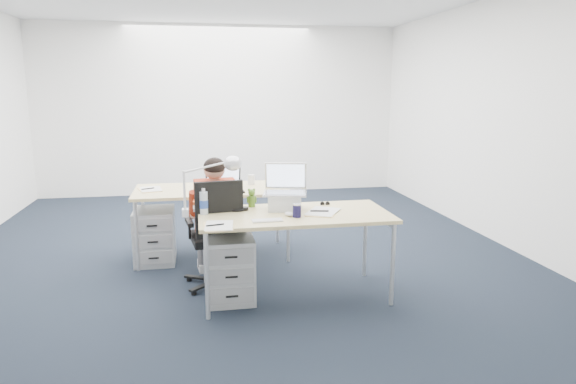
{
  "coord_description": "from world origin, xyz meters",
  "views": [
    {
      "loc": [
        -0.42,
        -5.26,
        1.76
      ],
      "look_at": [
        0.37,
        -0.83,
        0.85
      ],
      "focal_mm": 32.0,
      "sensor_mm": 36.0,
      "label": 1
    }
  ],
  "objects_px": {
    "silver_laptop": "(285,187)",
    "can_koozie": "(297,210)",
    "desk_lamp": "(203,185)",
    "desk_far": "(212,193)",
    "water_bottle": "(204,201)",
    "drawer_pedestal_far": "(155,236)",
    "far_cup": "(251,180)",
    "seated_person": "(214,219)",
    "headphones": "(237,208)",
    "desk_near": "(294,218)",
    "dark_laptop": "(225,179)",
    "drawer_pedestal_near": "(229,267)",
    "sunglasses": "(325,204)",
    "bear_figurine": "(252,198)",
    "office_chair": "(217,256)",
    "book_stack": "(204,205)",
    "wireless_keyboard": "(267,220)",
    "computer_mouse": "(289,214)",
    "cordless_phone": "(214,201)"
  },
  "relations": [
    {
      "from": "sunglasses",
      "to": "far_cup",
      "type": "xyz_separation_m",
      "value": [
        -0.54,
        1.13,
        0.04
      ]
    },
    {
      "from": "silver_laptop",
      "to": "book_stack",
      "type": "xyz_separation_m",
      "value": [
        -0.69,
        0.11,
        -0.15
      ]
    },
    {
      "from": "bear_figurine",
      "to": "drawer_pedestal_far",
      "type": "bearing_deg",
      "value": 137.22
    },
    {
      "from": "silver_laptop",
      "to": "desk_lamp",
      "type": "xyz_separation_m",
      "value": [
        -0.69,
        -0.09,
        0.06
      ]
    },
    {
      "from": "headphones",
      "to": "can_koozie",
      "type": "bearing_deg",
      "value": -21.49
    },
    {
      "from": "desk_near",
      "to": "dark_laptop",
      "type": "height_order",
      "value": "dark_laptop"
    },
    {
      "from": "computer_mouse",
      "to": "drawer_pedestal_near",
      "type": "bearing_deg",
      "value": 143.45
    },
    {
      "from": "bear_figurine",
      "to": "dark_laptop",
      "type": "relative_size",
      "value": 0.46
    },
    {
      "from": "wireless_keyboard",
      "to": "drawer_pedestal_near",
      "type": "bearing_deg",
      "value": 137.54
    },
    {
      "from": "office_chair",
      "to": "seated_person",
      "type": "relative_size",
      "value": 0.86
    },
    {
      "from": "seated_person",
      "to": "can_koozie",
      "type": "bearing_deg",
      "value": -49.71
    },
    {
      "from": "computer_mouse",
      "to": "cordless_phone",
      "type": "bearing_deg",
      "value": 126.1
    },
    {
      "from": "drawer_pedestal_near",
      "to": "sunglasses",
      "type": "bearing_deg",
      "value": 14.27
    },
    {
      "from": "water_bottle",
      "to": "silver_laptop",
      "type": "bearing_deg",
      "value": 3.91
    },
    {
      "from": "water_bottle",
      "to": "dark_laptop",
      "type": "bearing_deg",
      "value": 76.08
    },
    {
      "from": "office_chair",
      "to": "wireless_keyboard",
      "type": "bearing_deg",
      "value": -62.17
    },
    {
      "from": "desk_far",
      "to": "silver_laptop",
      "type": "xyz_separation_m",
      "value": [
        0.59,
        -1.08,
        0.24
      ]
    },
    {
      "from": "cordless_phone",
      "to": "seated_person",
      "type": "bearing_deg",
      "value": 92.8
    },
    {
      "from": "computer_mouse",
      "to": "cordless_phone",
      "type": "height_order",
      "value": "cordless_phone"
    },
    {
      "from": "desk_near",
      "to": "can_koozie",
      "type": "height_order",
      "value": "can_koozie"
    },
    {
      "from": "seated_person",
      "to": "headphones",
      "type": "height_order",
      "value": "seated_person"
    },
    {
      "from": "wireless_keyboard",
      "to": "headphones",
      "type": "distance_m",
      "value": 0.46
    },
    {
      "from": "desk_far",
      "to": "sunglasses",
      "type": "xyz_separation_m",
      "value": [
        0.98,
        -0.96,
        0.06
      ]
    },
    {
      "from": "wireless_keyboard",
      "to": "far_cup",
      "type": "xyz_separation_m",
      "value": [
        0.05,
        1.61,
        0.05
      ]
    },
    {
      "from": "desk_far",
      "to": "seated_person",
      "type": "relative_size",
      "value": 1.38
    },
    {
      "from": "can_koozie",
      "to": "desk_lamp",
      "type": "bearing_deg",
      "value": 165.59
    },
    {
      "from": "bear_figurine",
      "to": "dark_laptop",
      "type": "xyz_separation_m",
      "value": [
        -0.19,
        0.72,
        0.05
      ]
    },
    {
      "from": "desk_near",
      "to": "office_chair",
      "type": "bearing_deg",
      "value": 153.41
    },
    {
      "from": "water_bottle",
      "to": "wireless_keyboard",
      "type": "bearing_deg",
      "value": -32.95
    },
    {
      "from": "silver_laptop",
      "to": "desk_lamp",
      "type": "distance_m",
      "value": 0.7
    },
    {
      "from": "silver_laptop",
      "to": "can_koozie",
      "type": "distance_m",
      "value": 0.32
    },
    {
      "from": "office_chair",
      "to": "cordless_phone",
      "type": "relative_size",
      "value": 7.38
    },
    {
      "from": "wireless_keyboard",
      "to": "desk_lamp",
      "type": "distance_m",
      "value": 0.61
    },
    {
      "from": "drawer_pedestal_far",
      "to": "book_stack",
      "type": "relative_size",
      "value": 3.0
    },
    {
      "from": "office_chair",
      "to": "desk_far",
      "type": "bearing_deg",
      "value": 82.82
    },
    {
      "from": "drawer_pedestal_far",
      "to": "wireless_keyboard",
      "type": "bearing_deg",
      "value": -53.77
    },
    {
      "from": "desk_near",
      "to": "seated_person",
      "type": "relative_size",
      "value": 1.38
    },
    {
      "from": "office_chair",
      "to": "computer_mouse",
      "type": "distance_m",
      "value": 0.85
    },
    {
      "from": "desk_far",
      "to": "office_chair",
      "type": "bearing_deg",
      "value": -89.86
    },
    {
      "from": "desk_far",
      "to": "water_bottle",
      "type": "height_order",
      "value": "water_bottle"
    },
    {
      "from": "sunglasses",
      "to": "far_cup",
      "type": "height_order",
      "value": "far_cup"
    },
    {
      "from": "seated_person",
      "to": "computer_mouse",
      "type": "xyz_separation_m",
      "value": [
        0.6,
        -0.58,
        0.16
      ]
    },
    {
      "from": "headphones",
      "to": "dark_laptop",
      "type": "distance_m",
      "value": 0.84
    },
    {
      "from": "headphones",
      "to": "drawer_pedestal_near",
      "type": "bearing_deg",
      "value": -105.65
    },
    {
      "from": "drawer_pedestal_far",
      "to": "far_cup",
      "type": "height_order",
      "value": "far_cup"
    },
    {
      "from": "desk_far",
      "to": "bear_figurine",
      "type": "distance_m",
      "value": 0.98
    },
    {
      "from": "book_stack",
      "to": "dark_laptop",
      "type": "distance_m",
      "value": 0.8
    },
    {
      "from": "can_koozie",
      "to": "computer_mouse",
      "type": "bearing_deg",
      "value": 140.94
    },
    {
      "from": "silver_laptop",
      "to": "dark_laptop",
      "type": "bearing_deg",
      "value": 130.16
    },
    {
      "from": "bear_figurine",
      "to": "book_stack",
      "type": "bearing_deg",
      "value": -175.08
    }
  ]
}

